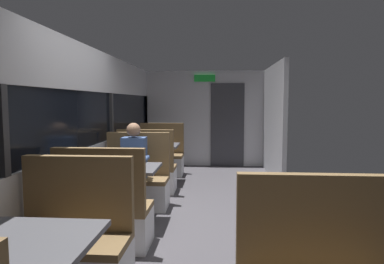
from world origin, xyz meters
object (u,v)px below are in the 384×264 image
object	(u,v)px
dining_table_near_window	(21,253)
coffee_cup_primary	(146,142)
bench_far_window_facing_end	(148,173)
bench_far_window_facing_entry	(161,159)
bench_near_window_facing_entry	(72,252)
bench_mid_window_facing_entry	(136,185)
dining_table_far_window	(155,150)
bench_mid_window_facing_end	(105,217)
dining_table_mid_window	(123,175)
seated_passenger	(135,172)

from	to	relation	value
dining_table_near_window	coffee_cup_primary	bearing A→B (deg)	92.25
bench_far_window_facing_end	bench_far_window_facing_entry	world-z (taller)	same
bench_near_window_facing_entry	bench_far_window_facing_end	bearing A→B (deg)	90.00
bench_far_window_facing_end	coffee_cup_primary	size ratio (longest dim) A/B	12.22
bench_mid_window_facing_entry	dining_table_far_window	bearing A→B (deg)	90.00
bench_near_window_facing_entry	bench_mid_window_facing_end	distance (m)	0.84
bench_mid_window_facing_end	bench_mid_window_facing_entry	distance (m)	1.40
bench_near_window_facing_entry	dining_table_far_window	distance (m)	3.78
bench_near_window_facing_entry	dining_table_mid_window	xyz separation A→B (m)	(0.00, 1.54, 0.31)
dining_table_near_window	bench_far_window_facing_end	xyz separation A→B (m)	(0.00, 3.77, -0.31)
dining_table_near_window	seated_passenger	world-z (taller)	seated_passenger
dining_table_far_window	bench_far_window_facing_entry	distance (m)	0.77
bench_far_window_facing_entry	dining_table_near_window	bearing A→B (deg)	-90.00
bench_near_window_facing_entry	bench_far_window_facing_entry	world-z (taller)	same
bench_far_window_facing_entry	seated_passenger	distance (m)	2.32
seated_passenger	coffee_cup_primary	size ratio (longest dim) A/B	14.00
bench_mid_window_facing_end	seated_passenger	world-z (taller)	seated_passenger
bench_near_window_facing_entry	dining_table_near_window	bearing A→B (deg)	-90.00
bench_mid_window_facing_end	bench_near_window_facing_entry	bearing A→B (deg)	-90.00
dining_table_near_window	bench_far_window_facing_entry	bearing A→B (deg)	90.00
bench_mid_window_facing_entry	seated_passenger	distance (m)	0.22
bench_mid_window_facing_end	bench_mid_window_facing_entry	world-z (taller)	same
bench_mid_window_facing_end	bench_mid_window_facing_entry	bearing A→B (deg)	90.00
bench_mid_window_facing_end	dining_table_near_window	bearing A→B (deg)	-90.00
bench_far_window_facing_entry	seated_passenger	bearing A→B (deg)	-90.00
bench_mid_window_facing_entry	seated_passenger	bearing A→B (deg)	-90.00
dining_table_near_window	dining_table_mid_window	distance (m)	2.23
bench_near_window_facing_entry	dining_table_far_window	xyz separation A→B (m)	(0.00, 3.77, 0.31)
dining_table_mid_window	bench_far_window_facing_end	distance (m)	1.57
dining_table_mid_window	dining_table_far_window	distance (m)	2.23
bench_mid_window_facing_entry	coffee_cup_primary	distance (m)	1.60
seated_passenger	coffee_cup_primary	bearing A→B (deg)	96.26
bench_mid_window_facing_entry	coffee_cup_primary	xyz separation A→B (m)	(-0.18, 1.53, 0.46)
dining_table_far_window	bench_far_window_facing_entry	bearing A→B (deg)	90.00
dining_table_near_window	bench_far_window_facing_entry	size ratio (longest dim) A/B	0.82
bench_far_window_facing_entry	bench_far_window_facing_end	bearing A→B (deg)	-90.00
seated_passenger	dining_table_mid_window	bearing A→B (deg)	-90.00
dining_table_near_window	seated_passenger	xyz separation A→B (m)	(0.00, 2.86, -0.10)
bench_mid_window_facing_entry	coffee_cup_primary	size ratio (longest dim) A/B	12.22
bench_near_window_facing_entry	coffee_cup_primary	bearing A→B (deg)	92.67
bench_far_window_facing_entry	dining_table_mid_window	bearing A→B (deg)	-90.00
dining_table_near_window	seated_passenger	size ratio (longest dim) A/B	0.71
bench_mid_window_facing_entry	bench_far_window_facing_entry	xyz separation A→B (m)	(0.00, 2.23, 0.00)
bench_mid_window_facing_entry	bench_far_window_facing_entry	distance (m)	2.23
bench_mid_window_facing_entry	seated_passenger	size ratio (longest dim) A/B	0.87
bench_mid_window_facing_end	bench_far_window_facing_entry	distance (m)	3.63
bench_near_window_facing_entry	bench_mid_window_facing_entry	xyz separation A→B (m)	(0.00, 2.23, 0.00)
bench_near_window_facing_entry	dining_table_mid_window	size ratio (longest dim) A/B	1.22
dining_table_mid_window	bench_mid_window_facing_entry	size ratio (longest dim) A/B	0.82
bench_mid_window_facing_end	coffee_cup_primary	bearing A→B (deg)	93.43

